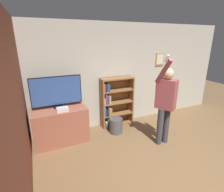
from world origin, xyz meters
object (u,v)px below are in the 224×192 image
bookshelf (114,103)px  person (166,100)px  game_console (62,109)px  waste_bin (116,126)px  television (57,92)px

bookshelf → person: bearing=-63.4°
game_console → person: person is taller
game_console → person: 2.23m
person → waste_bin: size_ratio=5.25×
bookshelf → person: 1.46m
television → bookshelf: size_ratio=0.82×
game_console → bookshelf: size_ratio=0.18×
television → bookshelf: bearing=4.9°
television → person: person is taller
television → person: bearing=-28.4°
television → person: size_ratio=0.54×
television → bookshelf: (1.46, 0.13, -0.52)m
person → waste_bin: person is taller
television → waste_bin: size_ratio=2.86×
bookshelf → waste_bin: bookshelf is taller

